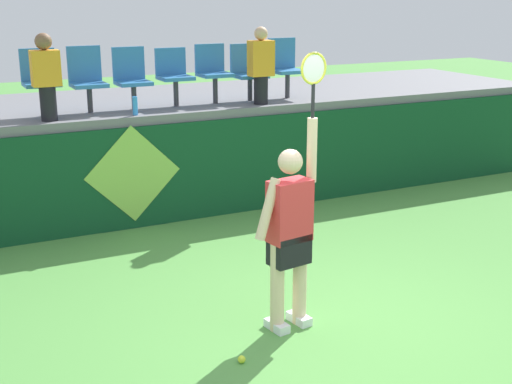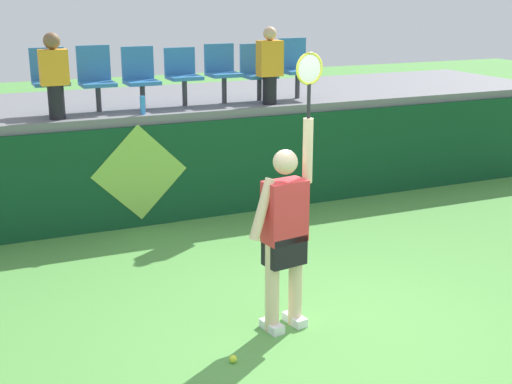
{
  "view_description": "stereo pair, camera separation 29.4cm",
  "coord_description": "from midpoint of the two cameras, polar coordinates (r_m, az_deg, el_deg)",
  "views": [
    {
      "loc": [
        -3.26,
        -4.97,
        3.02
      ],
      "look_at": [
        -0.19,
        1.28,
        1.0
      ],
      "focal_mm": 49.26,
      "sensor_mm": 36.0,
      "label": 1
    },
    {
      "loc": [
        -3.0,
        -5.09,
        3.02
      ],
      "look_at": [
        -0.19,
        1.28,
        1.0
      ],
      "focal_mm": 49.26,
      "sensor_mm": 36.0,
      "label": 2
    }
  ],
  "objects": [
    {
      "name": "stadium_chair_1",
      "position": [
        9.59,
        -12.0,
        9.17
      ],
      "size": [
        0.44,
        0.42,
        0.85
      ],
      "color": "#38383D",
      "rests_on": "spectator_platform"
    },
    {
      "name": "spectator_0",
      "position": [
        9.92,
        1.99,
        10.3
      ],
      "size": [
        0.34,
        0.2,
        1.07
      ],
      "color": "black",
      "rests_on": "spectator_platform"
    },
    {
      "name": "stadium_chair_5",
      "position": [
        10.32,
        0.93,
        9.88
      ],
      "size": [
        0.44,
        0.42,
        0.8
      ],
      "color": "#38383D",
      "rests_on": "spectator_platform"
    },
    {
      "name": "water_bottle",
      "position": [
        9.24,
        -8.29,
        6.99
      ],
      "size": [
        0.07,
        0.07,
        0.24
      ],
      "primitive_type": "cylinder",
      "color": "#338CE5",
      "rests_on": "spectator_platform"
    },
    {
      "name": "stadium_chair_4",
      "position": [
        10.1,
        -1.92,
        9.9
      ],
      "size": [
        0.44,
        0.42,
        0.82
      ],
      "color": "#38383D",
      "rests_on": "spectator_platform"
    },
    {
      "name": "stadium_chair_0",
      "position": [
        9.48,
        -15.56,
        8.98
      ],
      "size": [
        0.44,
        0.42,
        0.84
      ],
      "color": "#38383D",
      "rests_on": "spectator_platform"
    },
    {
      "name": "ground_plane",
      "position": [
        6.65,
        7.36,
        -11.03
      ],
      "size": [
        40.0,
        40.0,
        0.0
      ],
      "primitive_type": "plane",
      "color": "#519342"
    },
    {
      "name": "tennis_ball",
      "position": [
        6.06,
        -0.44,
        -13.42
      ],
      "size": [
        0.07,
        0.07,
        0.07
      ],
      "primitive_type": "sphere",
      "color": "#D1E533",
      "rests_on": "ground_plane"
    },
    {
      "name": "stadium_chair_3",
      "position": [
        9.9,
        -5.13,
        9.61
      ],
      "size": [
        0.44,
        0.42,
        0.78
      ],
      "color": "#38383D",
      "rests_on": "spectator_platform"
    },
    {
      "name": "stadium_chair_2",
      "position": [
        9.73,
        -8.52,
        9.34
      ],
      "size": [
        0.44,
        0.42,
        0.82
      ],
      "color": "#38383D",
      "rests_on": "spectator_platform"
    },
    {
      "name": "tennis_player",
      "position": [
        6.29,
        3.72,
        -3.13
      ],
      "size": [
        0.75,
        0.32,
        2.51
      ],
      "color": "white",
      "rests_on": "ground_plane"
    },
    {
      "name": "court_back_wall",
      "position": [
        9.54,
        -3.88,
        1.84
      ],
      "size": [
        12.68,
        0.2,
        1.34
      ],
      "primitive_type": "cube",
      "color": "#0F4223",
      "rests_on": "ground_plane"
    },
    {
      "name": "wall_signage_mount",
      "position": [
        9.39,
        -8.34,
        -2.78
      ],
      "size": [
        1.27,
        0.01,
        1.37
      ],
      "color": "#0F4223",
      "rests_on": "ground_plane"
    },
    {
      "name": "spectator_1",
      "position": [
        9.04,
        -15.16,
        9.22
      ],
      "size": [
        0.34,
        0.2,
        1.06
      ],
      "color": "black",
      "rests_on": "spectator_platform"
    },
    {
      "name": "stadium_chair_6",
      "position": [
        10.59,
        4.02,
        10.23
      ],
      "size": [
        0.44,
        0.42,
        0.87
      ],
      "color": "#38383D",
      "rests_on": "spectator_platform"
    },
    {
      "name": "spectator_platform",
      "position": [
        10.67,
        -6.5,
        7.3
      ],
      "size": [
        12.68,
        2.85,
        0.12
      ],
      "primitive_type": "cube",
      "color": "slate",
      "rests_on": "court_back_wall"
    }
  ]
}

